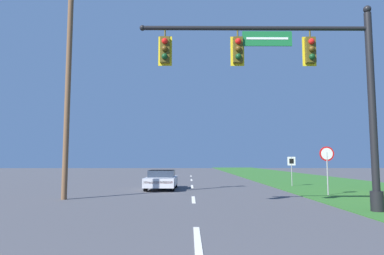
% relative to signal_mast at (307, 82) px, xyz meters
% --- Properties ---
extents(grass_verge_right, '(10.00, 110.00, 0.04)m').
position_rel_signal_mast_xyz_m(grass_verge_right, '(6.41, 19.98, -4.62)').
color(grass_verge_right, '#2D6626').
rests_on(grass_verge_right, ground).
extents(road_center_line, '(0.16, 34.80, 0.01)m').
position_rel_signal_mast_xyz_m(road_center_line, '(-4.09, 11.98, -4.64)').
color(road_center_line, silver).
rests_on(road_center_line, ground).
extents(signal_mast, '(8.64, 0.47, 7.49)m').
position_rel_signal_mast_xyz_m(signal_mast, '(0.00, 0.00, 0.00)').
color(signal_mast, black).
rests_on(signal_mast, grass_verge_right).
extents(car_ahead, '(1.88, 4.34, 1.19)m').
position_rel_signal_mast_xyz_m(car_ahead, '(-6.04, 9.79, -4.04)').
color(car_ahead, black).
rests_on(car_ahead, ground).
extents(stop_sign, '(0.76, 0.07, 2.50)m').
position_rel_signal_mast_xyz_m(stop_sign, '(2.89, 5.68, -2.78)').
color(stop_sign, gray).
rests_on(stop_sign, grass_verge_right).
extents(route_sign_post, '(0.55, 0.06, 2.03)m').
position_rel_signal_mast_xyz_m(route_sign_post, '(2.89, 11.92, -3.12)').
color(route_sign_post, gray).
rests_on(route_sign_post, grass_verge_right).
extents(utility_pole_near, '(1.80, 0.26, 10.76)m').
position_rel_signal_mast_xyz_m(utility_pole_near, '(-10.14, 4.11, 0.90)').
color(utility_pole_near, brown).
rests_on(utility_pole_near, ground).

